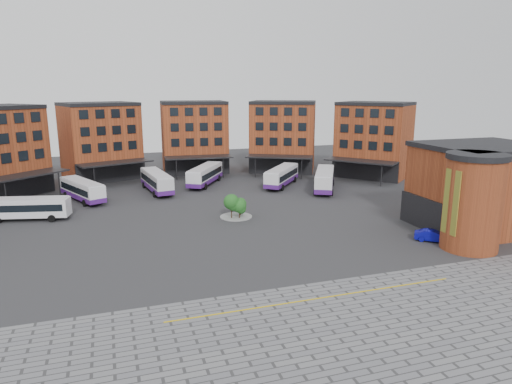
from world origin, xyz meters
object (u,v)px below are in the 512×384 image
object	(u,v)px
tree_island	(236,205)
bus_b	(82,190)
bus_d	(205,175)
bus_f	(325,179)
bus_a	(27,207)
blue_car	(433,236)
bus_e	(282,176)
bus_c	(157,181)

from	to	relation	value
tree_island	bus_b	world-z (taller)	tree_island
bus_d	bus_f	xyz separation A→B (m)	(18.64, -10.80, 0.05)
bus_a	bus_f	bearing A→B (deg)	-71.81
bus_d	blue_car	distance (m)	43.19
bus_e	bus_d	bearing A→B (deg)	-162.86
tree_island	blue_car	world-z (taller)	tree_island
tree_island	bus_b	bearing A→B (deg)	140.27
tree_island	bus_c	xyz separation A→B (m)	(-8.55, 19.56, 0.08)
bus_b	bus_d	xyz separation A→B (m)	(20.74, 5.80, 0.11)
bus_a	bus_b	distance (m)	11.26
blue_car	bus_c	bearing A→B (deg)	75.45
bus_c	bus_f	world-z (taller)	bus_f
bus_c	bus_e	size ratio (longest dim) A/B	1.12
tree_island	bus_c	size ratio (longest dim) A/B	0.36
blue_car	bus_a	bearing A→B (deg)	100.29
bus_f	bus_e	bearing A→B (deg)	164.09
bus_c	bus_d	bearing A→B (deg)	10.99
bus_a	bus_b	xyz separation A→B (m)	(6.56, 9.15, -0.06)
bus_c	bus_d	distance (m)	9.53
bus_a	bus_b	world-z (taller)	bus_b
bus_e	bus_c	bearing A→B (deg)	-146.44
tree_island	bus_b	distance (m)	26.36
bus_b	bus_a	bearing A→B (deg)	-150.27
bus_d	bus_f	bearing A→B (deg)	1.05
bus_e	blue_car	size ratio (longest dim) A/B	2.68
tree_island	bus_f	size ratio (longest dim) A/B	0.36
bus_a	bus_e	world-z (taller)	bus_e
bus_b	bus_d	world-z (taller)	bus_d
tree_island	blue_car	xyz separation A→B (m)	(18.96, -16.36, -1.09)
tree_island	bus_c	bearing A→B (deg)	113.61
bus_d	blue_car	xyz separation A→B (m)	(18.49, -39.01, -1.18)
tree_island	bus_b	xyz separation A→B (m)	(-20.27, 16.85, -0.02)
bus_f	blue_car	world-z (taller)	bus_f
tree_island	bus_b	size ratio (longest dim) A/B	0.38
bus_d	bus_c	bearing A→B (deg)	-129.93
bus_d	bus_e	size ratio (longest dim) A/B	1.08
bus_e	bus_a	bearing A→B (deg)	-127.33
bus_c	bus_d	xyz separation A→B (m)	(9.02, 3.09, 0.01)
bus_e	blue_car	bearing A→B (deg)	-41.63
bus_f	bus_c	bearing A→B (deg)	-167.03
bus_a	bus_d	xyz separation A→B (m)	(27.30, 14.96, 0.05)
tree_island	bus_f	xyz separation A→B (m)	(19.11, 11.85, 0.14)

